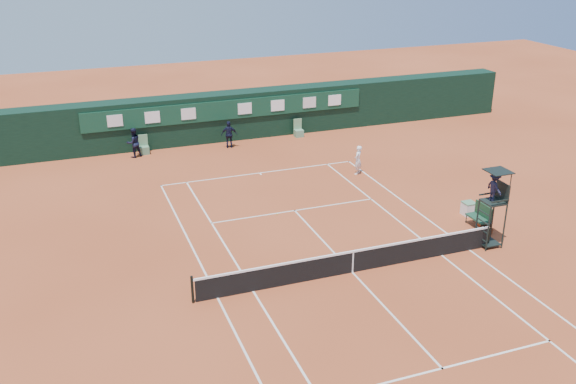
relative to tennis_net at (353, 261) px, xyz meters
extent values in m
plane|color=#AB4B28|center=(0.00, 0.00, -0.51)|extent=(90.00, 90.00, 0.00)
cube|color=silver|center=(0.00, 11.88, -0.50)|extent=(11.05, 0.08, 0.01)
cube|color=silver|center=(5.49, 0.00, -0.50)|extent=(0.08, 23.85, 0.01)
cube|color=silver|center=(-5.49, 0.00, -0.50)|extent=(0.08, 23.85, 0.01)
cube|color=silver|center=(4.12, 0.00, -0.50)|extent=(0.08, 23.85, 0.01)
cube|color=silver|center=(-4.12, 0.00, -0.50)|extent=(0.08, 23.85, 0.01)
cube|color=silver|center=(0.00, 6.40, -0.50)|extent=(8.31, 0.08, 0.01)
cube|color=white|center=(0.00, -6.40, -0.50)|extent=(8.31, 0.08, 0.01)
cube|color=silver|center=(0.00, 0.00, -0.50)|extent=(0.08, 12.88, 0.01)
cube|color=white|center=(0.00, 11.73, -0.50)|extent=(0.08, 0.30, 0.01)
cube|color=black|center=(0.00, 0.00, -0.06)|extent=(12.60, 0.04, 0.90)
cube|color=white|center=(0.00, 0.00, 0.42)|extent=(12.80, 0.06, 0.08)
cube|color=white|center=(0.00, 0.00, -0.05)|extent=(0.06, 0.05, 0.92)
cylinder|color=black|center=(6.40, 0.00, 0.04)|extent=(0.10, 0.10, 1.10)
cylinder|color=black|center=(-6.40, 0.00, 0.04)|extent=(0.10, 0.10, 1.10)
cube|color=black|center=(0.00, 18.75, 0.99)|extent=(40.00, 1.50, 3.00)
cube|color=#0F3A27|center=(0.00, 17.94, 1.59)|extent=(18.00, 0.10, 1.20)
cube|color=silver|center=(-7.00, 17.87, 1.59)|extent=(0.90, 0.04, 0.70)
cube|color=white|center=(-4.80, 17.87, 1.59)|extent=(0.90, 0.04, 0.70)
cube|color=white|center=(-2.60, 17.87, 1.59)|extent=(0.90, 0.04, 0.70)
cube|color=white|center=(1.00, 17.87, 1.59)|extent=(0.90, 0.04, 0.70)
cube|color=white|center=(3.20, 17.87, 1.59)|extent=(0.90, 0.04, 0.70)
cube|color=silver|center=(5.40, 17.87, 1.59)|extent=(0.90, 0.04, 0.70)
cube|color=white|center=(7.20, 17.87, 1.59)|extent=(0.90, 0.04, 0.70)
cube|color=#537F5A|center=(-5.50, 17.45, -0.28)|extent=(0.55, 0.50, 0.46)
cube|color=#609266|center=(-5.50, 17.67, 0.29)|extent=(0.55, 0.06, 0.70)
cube|color=#5D8F6B|center=(4.50, 17.45, -0.28)|extent=(0.55, 0.50, 0.46)
cube|color=#5D8E62|center=(4.50, 17.67, 0.29)|extent=(0.55, 0.06, 0.70)
cylinder|color=black|center=(6.07, -0.31, 0.49)|extent=(0.07, 0.07, 2.00)
cylinder|color=black|center=(6.07, 0.49, 0.49)|extent=(0.07, 0.07, 2.00)
cylinder|color=black|center=(6.87, -0.31, 0.49)|extent=(0.07, 0.07, 2.00)
cylinder|color=black|center=(6.87, 0.49, 0.49)|extent=(0.07, 0.07, 2.00)
cube|color=black|center=(6.47, 0.09, 1.53)|extent=(0.85, 0.85, 0.08)
cube|color=black|center=(6.87, 0.09, 1.94)|extent=(0.06, 0.85, 0.80)
cube|color=black|center=(6.47, -0.33, 1.74)|extent=(0.85, 0.05, 0.06)
cube|color=black|center=(6.47, 0.51, 1.74)|extent=(0.85, 0.05, 0.06)
cylinder|color=black|center=(6.87, -0.31, 2.39)|extent=(0.04, 0.04, 1.00)
cylinder|color=black|center=(6.87, 0.49, 2.39)|extent=(0.04, 0.04, 1.00)
cube|color=black|center=(6.52, 0.09, 2.89)|extent=(0.95, 0.95, 0.04)
cube|color=black|center=(6.47, 0.09, -0.36)|extent=(0.80, 0.80, 0.05)
cube|color=black|center=(6.07, 0.09, -0.11)|extent=(0.04, 0.80, 0.04)
cube|color=black|center=(6.07, 0.09, 0.29)|extent=(0.04, 0.80, 0.04)
cube|color=black|center=(6.07, 0.09, 0.69)|extent=(0.04, 0.80, 0.04)
cube|color=black|center=(6.07, 0.09, 1.09)|extent=(0.04, 0.80, 0.04)
imported|color=black|center=(6.42, 0.09, 2.21)|extent=(0.47, 0.82, 1.28)
cube|color=#183D2A|center=(7.15, 1.79, -0.06)|extent=(0.55, 1.20, 0.08)
cube|color=#173A21|center=(7.40, 1.79, 0.29)|extent=(0.06, 1.20, 0.60)
cylinder|color=black|center=(6.93, 1.24, -0.30)|extent=(0.04, 0.04, 0.41)
cylinder|color=black|center=(7.37, 1.24, -0.30)|extent=(0.04, 0.04, 0.41)
cylinder|color=black|center=(6.93, 2.34, -0.30)|extent=(0.04, 0.04, 0.41)
cylinder|color=black|center=(7.37, 2.34, -0.30)|extent=(0.04, 0.04, 0.41)
cube|color=black|center=(7.20, 1.32, -0.36)|extent=(0.42, 0.82, 0.29)
cube|color=white|center=(7.57, 3.10, -0.21)|extent=(0.55, 0.55, 0.60)
cube|color=#537F5A|center=(7.57, 3.10, 0.11)|extent=(0.57, 0.57, 0.05)
sphere|color=#A8C72E|center=(-0.95, 6.25, -0.48)|extent=(0.07, 0.07, 0.07)
imported|color=white|center=(5.05, 9.88, 0.31)|extent=(0.70, 0.69, 1.63)
imported|color=black|center=(-6.13, 17.07, 0.38)|extent=(1.03, 0.91, 1.78)
imported|color=black|center=(-0.35, 16.81, 0.33)|extent=(1.06, 0.64, 1.69)
camera|label=1|loc=(-10.12, -19.98, 12.09)|focal=40.00mm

